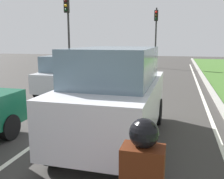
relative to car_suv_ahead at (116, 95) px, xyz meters
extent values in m
plane|color=#383533|center=(-1.13, 5.45, -1.17)|extent=(60.00, 60.00, 0.00)
cube|color=silver|center=(-1.83, 5.45, -1.16)|extent=(0.12, 32.00, 0.01)
cube|color=silver|center=(2.47, 5.45, -1.16)|extent=(0.12, 32.00, 0.01)
cube|color=#9E9B93|center=(2.97, 5.45, -1.11)|extent=(0.24, 48.00, 0.12)
cube|color=silver|center=(0.00, 0.04, -0.24)|extent=(1.90, 4.50, 1.10)
cube|color=slate|center=(0.00, -0.11, 0.71)|extent=(1.70, 2.70, 0.80)
cylinder|color=black|center=(-0.87, 1.57, -0.79)|extent=(0.22, 0.76, 0.76)
cylinder|color=black|center=(0.87, 1.57, -0.79)|extent=(0.22, 0.76, 0.76)
cylinder|color=black|center=(-0.87, -1.49, -0.79)|extent=(0.22, 0.76, 0.76)
cylinder|color=black|center=(0.87, -1.49, -0.79)|extent=(0.22, 0.76, 0.76)
cylinder|color=black|center=(-2.59, -0.60, -0.85)|extent=(0.22, 0.64, 0.64)
cube|color=#B7BABF|center=(-3.58, 4.87, -0.47)|extent=(1.71, 3.73, 0.80)
cube|color=slate|center=(-3.58, 4.62, 0.27)|extent=(1.52, 1.93, 0.68)
cylinder|color=black|center=(-4.36, 6.12, -0.87)|extent=(0.23, 0.60, 0.60)
cylinder|color=black|center=(-2.85, 6.15, -0.87)|extent=(0.23, 0.60, 0.60)
cylinder|color=black|center=(-4.31, 3.60, -0.87)|extent=(0.23, 0.60, 0.60)
cylinder|color=black|center=(-2.80, 3.63, -0.87)|extent=(0.23, 0.60, 0.60)
cube|color=#4C1E0C|center=(1.15, -3.52, 0.01)|extent=(0.40, 0.26, 0.60)
sphere|color=black|center=(1.15, -3.49, 0.43)|extent=(0.28, 0.28, 0.28)
cylinder|color=#2D2D2D|center=(-6.07, 10.69, 1.51)|extent=(0.14, 0.14, 5.36)
cube|color=black|center=(-6.07, 10.49, 3.56)|extent=(0.32, 0.24, 0.90)
sphere|color=#3F0F0F|center=(-6.07, 10.36, 3.84)|extent=(0.20, 0.20, 0.20)
sphere|color=#F2AD19|center=(-6.07, 10.36, 3.56)|extent=(0.20, 0.20, 0.20)
sphere|color=black|center=(-6.07, 10.36, 3.28)|extent=(0.20, 0.20, 0.20)
cylinder|color=#2D2D2D|center=(-0.73, 17.30, 1.45)|extent=(0.14, 0.14, 5.23)
cube|color=black|center=(-0.73, 17.10, 3.39)|extent=(0.32, 0.24, 0.90)
sphere|color=red|center=(-0.73, 16.97, 3.67)|extent=(0.20, 0.20, 0.20)
sphere|color=#382B0C|center=(-0.73, 16.97, 3.39)|extent=(0.20, 0.20, 0.20)
sphere|color=black|center=(-0.73, 16.97, 3.11)|extent=(0.20, 0.20, 0.20)
camera|label=1|loc=(1.43, -5.68, 1.27)|focal=40.28mm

